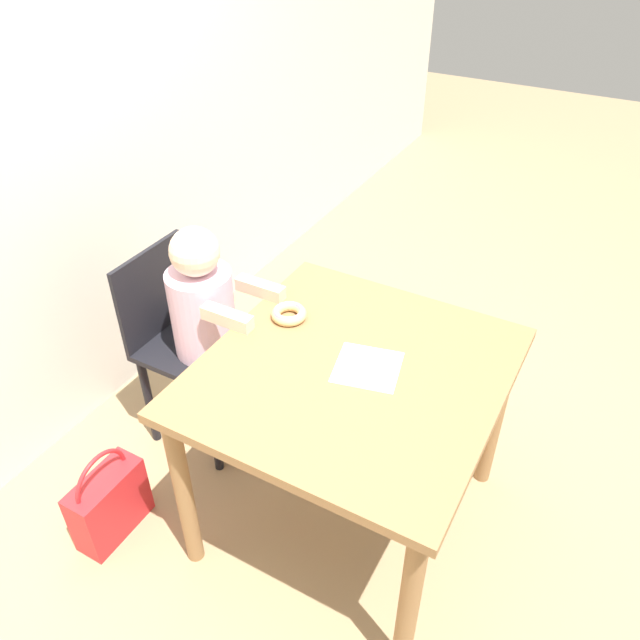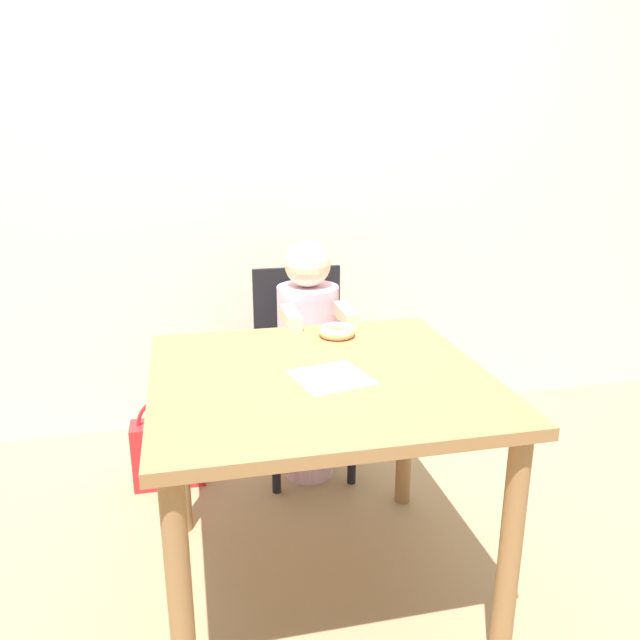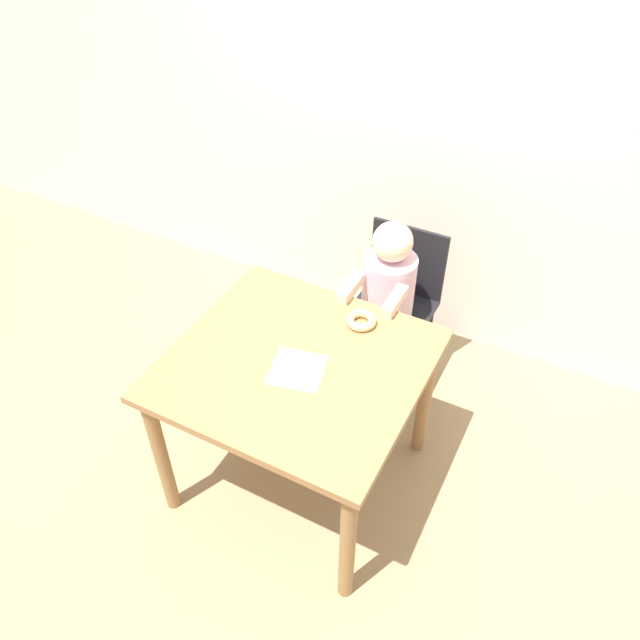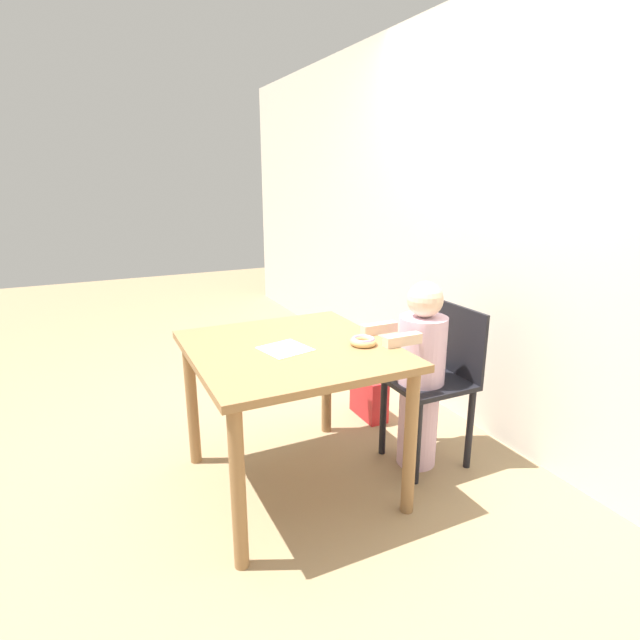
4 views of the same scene
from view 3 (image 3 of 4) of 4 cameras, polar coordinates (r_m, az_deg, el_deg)
ground_plane at (r=3.00m, az=-1.80°, el=-13.84°), size 12.00×12.00×0.00m
wall_back at (r=3.15m, az=9.83°, el=18.11°), size 8.00×0.05×2.50m
dining_table at (r=2.51m, az=-2.10°, el=-5.56°), size 0.97×0.92×0.74m
chair at (r=3.12m, az=6.78°, el=1.12°), size 0.38×0.40×0.86m
child_figure at (r=3.01m, az=6.04°, el=0.65°), size 0.26×0.42×1.01m
donut at (r=2.58m, az=3.80°, el=-0.01°), size 0.13×0.13×0.04m
napkin at (r=2.40m, az=-2.09°, el=-4.54°), size 0.24×0.24×0.00m
handbag at (r=3.48m, az=-2.90°, el=-0.46°), size 0.29×0.12×0.39m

